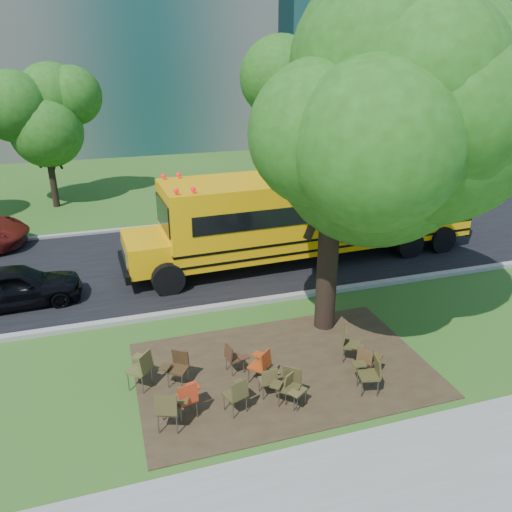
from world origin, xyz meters
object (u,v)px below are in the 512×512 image
object	(u,v)px
chair_10	(233,356)
chair_11	(262,363)
chair_2	(237,392)
chair_4	(269,379)
chair_12	(350,342)
chair_0	(187,396)
chair_1	(169,407)
chair_8	(142,366)
chair_3	(289,383)
school_bus	(319,210)
chair_7	(367,358)
chair_9	(177,365)
main_tree	(336,112)
black_car	(15,286)
chair_5	(293,387)
chair_6	(371,371)

from	to	relation	value
chair_10	chair_11	xyz separation A→B (m)	(0.53, -0.54, 0.06)
chair_2	chair_10	xyz separation A→B (m)	(0.29, 1.40, -0.05)
chair_4	chair_10	xyz separation A→B (m)	(-0.53, 1.08, 0.01)
chair_12	chair_0	bearing A→B (deg)	-46.35
chair_10	chair_1	bearing A→B (deg)	-60.76
chair_1	chair_8	xyz separation A→B (m)	(-0.39, 1.59, -0.00)
chair_0	chair_10	size ratio (longest dim) A/B	1.14
chair_3	chair_11	distance (m)	0.96
school_bus	chair_7	bearing A→B (deg)	-107.70
chair_9	chair_11	xyz separation A→B (m)	(1.86, -0.52, 0.01)
main_tree	chair_4	distance (m)	6.42
chair_4	chair_3	bearing A→B (deg)	-47.32
school_bus	chair_8	xyz separation A→B (m)	(-7.08, -6.19, -1.23)
chair_0	black_car	size ratio (longest dim) A/B	0.24
main_tree	school_bus	distance (m)	6.61
chair_7	chair_12	bearing A→B (deg)	147.58
chair_8	black_car	size ratio (longest dim) A/B	0.26
chair_8	black_car	distance (m)	6.19
chair_12	chair_3	bearing A→B (deg)	-29.91
main_tree	school_bus	world-z (taller)	main_tree
chair_7	chair_5	bearing A→B (deg)	-118.08
school_bus	chair_9	xyz separation A→B (m)	(-6.29, -6.30, -1.29)
chair_1	chair_2	distance (m)	1.45
chair_8	main_tree	bearing A→B (deg)	-36.17
chair_9	black_car	distance (m)	6.72
chair_0	chair_9	size ratio (longest dim) A/B	1.04
chair_12	black_car	xyz separation A→B (m)	(-8.23, 5.72, 0.09)
chair_6	chair_11	size ratio (longest dim) A/B	1.05
chair_1	chair_6	world-z (taller)	chair_1
chair_5	chair_11	xyz separation A→B (m)	(-0.40, 0.99, 0.05)
chair_4	main_tree	bearing A→B (deg)	45.41
chair_1	chair_3	distance (m)	2.59
chair_10	black_car	xyz separation A→B (m)	(-5.36, 5.36, 0.16)
chair_11	chair_8	bearing A→B (deg)	124.75
chair_7	chair_9	bearing A→B (deg)	-144.58
chair_6	chair_12	world-z (taller)	chair_6
chair_3	black_car	xyz separation A→B (m)	(-6.22, 6.79, 0.10)
chair_1	chair_4	xyz separation A→B (m)	(2.26, 0.42, -0.12)
chair_7	chair_8	world-z (taller)	chair_8
chair_1	chair_8	size ratio (longest dim) A/B	1.00
chair_7	chair_10	xyz separation A→B (m)	(-2.98, 1.05, -0.01)
chair_9	black_car	world-z (taller)	black_car
chair_1	chair_11	world-z (taller)	chair_1
chair_5	chair_11	world-z (taller)	chair_11
chair_1	chair_11	distance (m)	2.46
chair_9	chair_12	distance (m)	4.22
chair_11	chair_9	bearing A→B (deg)	122.49
main_tree	black_car	world-z (taller)	main_tree
chair_0	chair_11	distance (m)	1.98
chair_3	chair_4	world-z (taller)	chair_3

